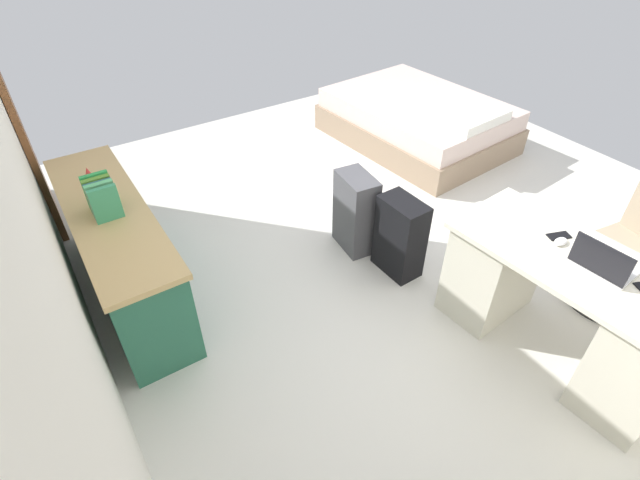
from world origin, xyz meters
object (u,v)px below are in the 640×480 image
Objects in this scene: suitcase_spare_grey at (356,213)px; computer_mouse at (561,242)px; bed at (418,121)px; laptop at (602,263)px; desk at (562,305)px; credenza at (121,252)px; cell_phone_by_mouse at (559,236)px; office_chair at (631,254)px; figurine_small at (89,174)px; suitcase_black at (400,237)px.

computer_mouse is (-1.38, -0.45, 0.44)m from suitcase_spare_grey.
suitcase_spare_grey reaches higher than bed.
computer_mouse is at bearing -4.70° from laptop.
desk is 0.41m from computer_mouse.
credenza is 1.76m from suitcase_spare_grey.
desk is 1.60m from suitcase_spare_grey.
computer_mouse is 0.07m from cell_phone_by_mouse.
office_chair is at bearing -105.03° from computer_mouse.
desk is 0.42m from laptop.
laptop is (-1.64, -0.43, 0.47)m from suitcase_spare_grey.
figurine_small is (0.41, 0.00, 0.42)m from credenza.
computer_mouse is (0.17, -0.04, 0.37)m from desk.
credenza is at bearing 70.69° from cell_phone_by_mouse.
bed is at bearing -86.00° from figurine_small.
office_chair is at bearing -136.71° from suitcase_black.
desk is 10.92× the size of cell_phone_by_mouse.
office_chair is 0.86m from laptop.
credenza is at bearing 46.29° from desk.
computer_mouse is 0.91× the size of figurine_small.
figurine_small reaches higher than bed.
suitcase_spare_grey is (0.42, 0.11, 0.02)m from suitcase_black.
cell_phone_by_mouse is (0.31, -0.07, -0.04)m from laptop.
suitcase_spare_grey is at bearing -117.56° from figurine_small.
computer_mouse is 0.74× the size of cell_phone_by_mouse.
office_chair is 3.51m from credenza.
office_chair is 1.50× the size of suitcase_black.
credenza is 3.03m from laptop.
figurine_small reaches higher than desk.
credenza is 5.53× the size of laptop.
computer_mouse reaches higher than credenza.
cell_phone_by_mouse is 3.12m from figurine_small.
suitcase_spare_grey is 1.97m from figurine_small.
office_chair is at bearing -88.06° from desk.
office_chair is at bearing -124.58° from credenza.
computer_mouse reaches higher than suitcase_spare_grey.
office_chair reaches higher than cell_phone_by_mouse.
credenza is 0.90× the size of bed.
credenza is 2.73× the size of suitcase_spare_grey.
desk is 1.17m from suitcase_black.
suitcase_black is 4.61× the size of cell_phone_by_mouse.
office_chair is at bearing 169.31° from bed.
desk reaches higher than bed.
credenza is (2.02, 2.11, -0.02)m from desk.
office_chair is at bearing -84.93° from cell_phone_by_mouse.
computer_mouse is at bearing 79.29° from office_chair.
suitcase_spare_grey is at bearing 15.19° from desk.
cell_phone_by_mouse is at bearing -157.87° from suitcase_black.
laptop is at bearing -173.16° from cell_phone_by_mouse.
suitcase_black is 1.09m from cell_phone_by_mouse.
computer_mouse is (0.26, -0.02, -0.03)m from laptop.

